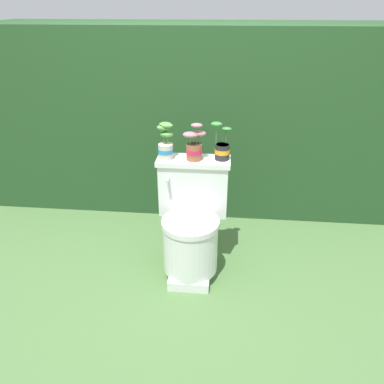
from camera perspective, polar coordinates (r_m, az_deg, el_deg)
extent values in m
plane|color=#4C703D|center=(2.60, -2.13, -11.87)|extent=(12.00, 12.00, 0.00)
cube|color=#234723|center=(3.32, 0.35, 11.51)|extent=(3.41, 0.88, 1.49)
cube|color=silver|center=(2.54, -0.23, -11.96)|extent=(0.26, 0.35, 0.06)
cylinder|color=silver|center=(2.43, -0.24, -8.37)|extent=(0.35, 0.35, 0.33)
cylinder|color=silver|center=(2.33, -0.24, -4.73)|extent=(0.36, 0.36, 0.04)
cube|color=silver|center=(2.43, 0.23, 0.56)|extent=(0.44, 0.16, 0.35)
cube|color=silver|center=(2.35, 0.24, 4.74)|extent=(0.46, 0.19, 0.03)
cylinder|color=silver|center=(2.31, -3.81, 1.88)|extent=(0.02, 0.05, 0.02)
cylinder|color=beige|center=(2.34, -4.02, 6.18)|extent=(0.09, 0.09, 0.09)
cylinder|color=#2D84BC|center=(2.34, -4.03, 6.29)|extent=(0.09, 0.09, 0.03)
cylinder|color=#332319|center=(2.33, -4.06, 7.13)|extent=(0.08, 0.08, 0.01)
cylinder|color=#4C753D|center=(2.33, -3.85, 7.93)|extent=(0.01, 0.01, 0.05)
ellipsoid|color=#569342|center=(2.31, -3.88, 8.77)|extent=(0.08, 0.06, 0.04)
cylinder|color=#4C753D|center=(2.32, -4.03, 8.71)|extent=(0.01, 0.01, 0.12)
ellipsoid|color=#569342|center=(2.30, -4.08, 10.27)|extent=(0.08, 0.05, 0.03)
cylinder|color=#4C753D|center=(2.31, -3.79, 8.55)|extent=(0.01, 0.01, 0.11)
ellipsoid|color=#569342|center=(2.29, -3.84, 10.07)|extent=(0.07, 0.05, 0.03)
cylinder|color=#4C753D|center=(2.32, -4.34, 8.42)|extent=(0.01, 0.01, 0.09)
ellipsoid|color=#569342|center=(2.30, -4.39, 9.76)|extent=(0.08, 0.06, 0.04)
cylinder|color=#9E5638|center=(2.32, 0.33, 6.14)|extent=(0.10, 0.10, 0.10)
cylinder|color=#D1234C|center=(2.32, 0.33, 6.26)|extent=(0.10, 0.10, 0.03)
cylinder|color=#332319|center=(2.31, 0.34, 7.19)|extent=(0.09, 0.09, 0.01)
cylinder|color=#4C753D|center=(2.28, 0.72, 8.59)|extent=(0.01, 0.01, 0.11)
ellipsoid|color=#B26B75|center=(2.26, 0.73, 10.12)|extent=(0.07, 0.05, 0.03)
cylinder|color=#4C753D|center=(2.30, 1.11, 8.04)|extent=(0.01, 0.01, 0.05)
ellipsoid|color=#B26B75|center=(2.29, 1.12, 8.92)|extent=(0.08, 0.06, 0.03)
cylinder|color=#4C753D|center=(2.29, -0.26, 7.87)|extent=(0.01, 0.01, 0.05)
ellipsoid|color=#B26B75|center=(2.28, -0.26, 8.73)|extent=(0.09, 0.07, 0.04)
cylinder|color=#262628|center=(2.33, 4.62, 6.12)|extent=(0.09, 0.09, 0.10)
cylinder|color=orange|center=(2.33, 4.63, 6.23)|extent=(0.09, 0.09, 0.03)
cylinder|color=#332319|center=(2.32, 4.66, 7.10)|extent=(0.08, 0.08, 0.01)
cylinder|color=#4C753D|center=(2.33, 5.26, 8.44)|extent=(0.01, 0.01, 0.08)
ellipsoid|color=#387F38|center=(2.32, 5.31, 9.57)|extent=(0.06, 0.04, 0.02)
cylinder|color=#4C753D|center=(2.30, 3.72, 8.66)|extent=(0.01, 0.01, 0.12)
ellipsoid|color=#387F38|center=(2.28, 3.77, 10.28)|extent=(0.07, 0.05, 0.03)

